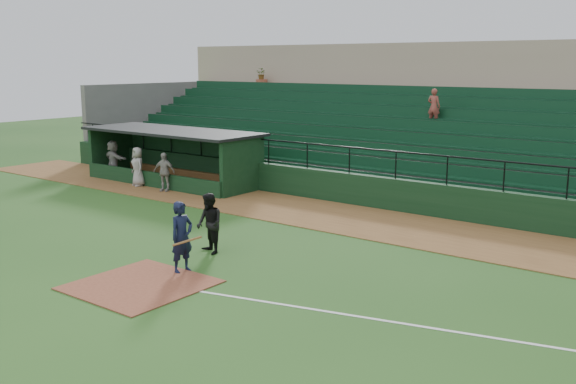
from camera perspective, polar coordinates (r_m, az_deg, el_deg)
The scene contains 11 objects.
ground at distance 17.25m, azimuth -10.22°, elevation -7.16°, with size 90.00×90.00×0.00m, color #26511A.
warning_track at distance 23.16m, azimuth 4.51°, elevation -2.21°, with size 40.00×4.00×0.03m, color brown.
home_plate_dirt at distance 16.63m, azimuth -12.78°, elevation -7.92°, with size 3.00×3.00×0.03m, color brown.
foul_line at distance 13.94m, azimuth 17.28°, elevation -12.04°, with size 18.00×0.09×0.01m, color white.
stadium_structure at distance 30.15m, azimuth 13.40°, elevation 5.07°, with size 38.00×13.08×6.40m.
dugout at distance 30.31m, azimuth -9.47°, elevation 3.40°, with size 8.90×3.20×2.42m.
batter_at_plate at distance 17.17m, azimuth -9.26°, elevation -3.92°, with size 1.04×0.73×1.89m.
umpire at distance 18.77m, azimuth -6.89°, elevation -2.76°, with size 0.85×0.66×1.75m, color black.
dugout_player_a at distance 28.06m, azimuth -10.78°, elevation 1.74°, with size 0.96×0.40×1.64m, color #A9A59E.
dugout_player_b at distance 29.47m, azimuth -13.00°, elevation 2.18°, with size 0.84×0.55×1.72m, color #A7A19D.
dugout_player_c at distance 31.88m, azimuth -15.02°, elevation 2.80°, with size 1.65×0.52×1.78m, color #A19B97.
Camera 1 is at (12.19, -10.95, 5.40)m, focal length 40.68 mm.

